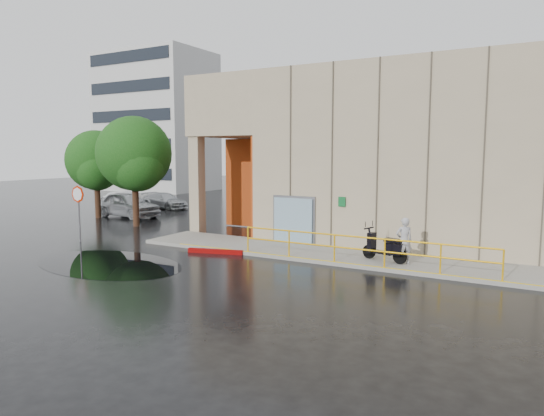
{
  "coord_description": "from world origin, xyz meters",
  "views": [
    {
      "loc": [
        9.92,
        -13.48,
        4.19
      ],
      "look_at": [
        0.72,
        3.0,
        2.02
      ],
      "focal_mm": 32.0,
      "sensor_mm": 36.0,
      "label": 1
    }
  ],
  "objects": [
    {
      "name": "ground",
      "position": [
        0.0,
        0.0,
        0.0
      ],
      "size": [
        120.0,
        120.0,
        0.0
      ],
      "primitive_type": "plane",
      "color": "black",
      "rests_on": "ground"
    },
    {
      "name": "sidewalk",
      "position": [
        4.0,
        4.5,
        0.07
      ],
      "size": [
        20.0,
        3.0,
        0.15
      ],
      "primitive_type": "cube",
      "color": "gray",
      "rests_on": "ground"
    },
    {
      "name": "building",
      "position": [
        5.1,
        10.98,
        4.21
      ],
      "size": [
        20.0,
        10.17,
        8.0
      ],
      "color": "tan",
      "rests_on": "ground"
    },
    {
      "name": "guardrail",
      "position": [
        4.25,
        3.15,
        0.68
      ],
      "size": [
        9.56,
        0.06,
        1.03
      ],
      "color": "#EBAA0C",
      "rests_on": "sidewalk"
    },
    {
      "name": "distant_building",
      "position": [
        -28.0,
        27.98,
        7.5
      ],
      "size": [
        12.0,
        8.08,
        15.0
      ],
      "color": "silver",
      "rests_on": "ground"
    },
    {
      "name": "person",
      "position": [
        5.66,
        3.99,
        1.0
      ],
      "size": [
        0.74,
        0.7,
        1.71
      ],
      "primitive_type": "imported",
      "rotation": [
        0.0,
        0.0,
        3.77
      ],
      "color": "#A6A6AB",
      "rests_on": "sidewalk"
    },
    {
      "name": "scooter",
      "position": [
        4.94,
        4.06,
        0.98
      ],
      "size": [
        1.91,
        1.09,
        1.44
      ],
      "rotation": [
        0.0,
        0.0,
        -0.29
      ],
      "color": "black",
      "rests_on": "sidewalk"
    },
    {
      "name": "stop_sign",
      "position": [
        -9.0,
        1.78,
        1.93
      ],
      "size": [
        0.8,
        0.1,
        2.65
      ],
      "rotation": [
        0.0,
        0.0,
        -0.39
      ],
      "color": "#5C5C61",
      "rests_on": "ground"
    },
    {
      "name": "red_curb",
      "position": [
        -1.83,
        2.71,
        0.09
      ],
      "size": [
        2.36,
        0.8,
        0.18
      ],
      "primitive_type": "cube",
      "rotation": [
        0.0,
        0.0,
        0.26
      ],
      "color": "#7B0403",
      "rests_on": "ground"
    },
    {
      "name": "puddle",
      "position": [
        -4.25,
        -0.81,
        0.0
      ],
      "size": [
        6.95,
        4.66,
        0.01
      ],
      "primitive_type": "cube",
      "rotation": [
        0.0,
        0.0,
        -0.09
      ],
      "color": "black",
      "rests_on": "ground"
    },
    {
      "name": "car_a",
      "position": [
        -13.59,
        9.3,
        0.82
      ],
      "size": [
        5.0,
        2.43,
        1.64
      ],
      "primitive_type": "imported",
      "rotation": [
        0.0,
        0.0,
        1.47
      ],
      "color": "#B0B3B7",
      "rests_on": "ground"
    },
    {
      "name": "car_b",
      "position": [
        -17.28,
        12.52,
        0.63
      ],
      "size": [
        4.06,
        2.26,
        1.27
      ],
      "primitive_type": "imported",
      "rotation": [
        0.0,
        0.0,
        1.32
      ],
      "color": "silver",
      "rests_on": "ground"
    },
    {
      "name": "car_c",
      "position": [
        -14.82,
        14.29,
        0.58
      ],
      "size": [
        4.24,
        2.28,
        1.17
      ],
      "primitive_type": "imported",
      "rotation": [
        0.0,
        0.0,
        1.4
      ],
      "color": "#B3B7BB",
      "rests_on": "ground"
    },
    {
      "name": "tree_near",
      "position": [
        -10.07,
        6.58,
        3.96
      ],
      "size": [
        4.19,
        4.19,
        6.23
      ],
      "rotation": [
        0.0,
        0.0,
        0.09
      ],
      "color": "#321C10",
      "rests_on": "ground"
    },
    {
      "name": "tree_far",
      "position": [
        -14.85,
        8.01,
        3.56
      ],
      "size": [
        3.82,
        3.79,
        5.61
      ],
      "rotation": [
        0.0,
        0.0,
        -0.09
      ],
      "color": "#321C10",
      "rests_on": "ground"
    }
  ]
}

